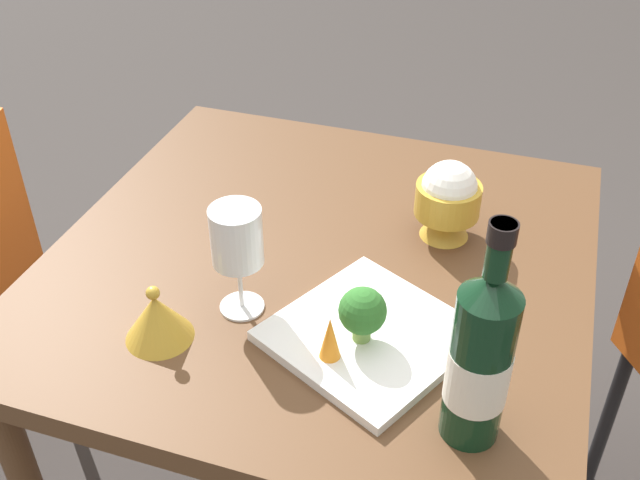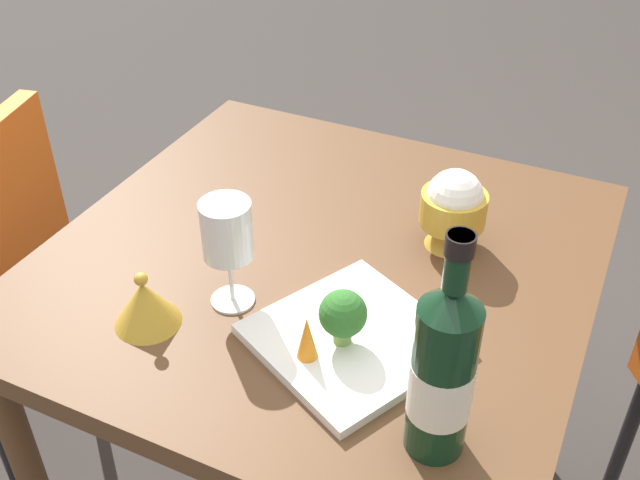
# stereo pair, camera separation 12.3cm
# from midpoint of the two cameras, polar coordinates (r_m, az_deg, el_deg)

# --- Properties ---
(dining_table) EXTENTS (0.88, 0.88, 0.74)m
(dining_table) POSITION_cam_midpoint_polar(r_m,az_deg,el_deg) (1.30, 2.71, -4.28)
(dining_table) COLOR brown
(dining_table) RESTS_ON ground_plane
(wine_bottle) EXTENTS (0.08, 0.08, 0.32)m
(wine_bottle) POSITION_cam_midpoint_polar(r_m,az_deg,el_deg) (0.90, 13.28, -9.88)
(wine_bottle) COLOR black
(wine_bottle) RESTS_ON dining_table
(wine_glass) EXTENTS (0.08, 0.08, 0.18)m
(wine_glass) POSITION_cam_midpoint_polar(r_m,az_deg,el_deg) (1.08, -3.88, 0.44)
(wine_glass) COLOR white
(wine_glass) RESTS_ON dining_table
(rice_bowl) EXTENTS (0.11, 0.11, 0.14)m
(rice_bowl) POSITION_cam_midpoint_polar(r_m,az_deg,el_deg) (1.26, 12.89, 2.30)
(rice_bowl) COLOR gold
(rice_bowl) RESTS_ON dining_table
(rice_bowl_lid) EXTENTS (0.10, 0.10, 0.09)m
(rice_bowl_lid) POSITION_cam_midpoint_polar(r_m,az_deg,el_deg) (1.11, -10.09, -4.88)
(rice_bowl_lid) COLOR gold
(rice_bowl_lid) RESTS_ON dining_table
(serving_plate) EXTENTS (0.34, 0.34, 0.02)m
(serving_plate) POSITION_cam_midpoint_polar(r_m,az_deg,el_deg) (1.09, 5.73, -7.62)
(serving_plate) COLOR white
(serving_plate) RESTS_ON dining_table
(broccoli_floret) EXTENTS (0.07, 0.07, 0.09)m
(broccoli_floret) POSITION_cam_midpoint_polar(r_m,az_deg,el_deg) (1.04, 5.17, -5.82)
(broccoli_floret) COLOR #729E4C
(broccoli_floret) RESTS_ON serving_plate
(carrot_garnish_left) EXTENTS (0.03, 0.03, 0.07)m
(carrot_garnish_left) POSITION_cam_midpoint_polar(r_m,az_deg,el_deg) (1.02, 2.47, -7.55)
(carrot_garnish_left) COLOR orange
(carrot_garnish_left) RESTS_ON serving_plate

